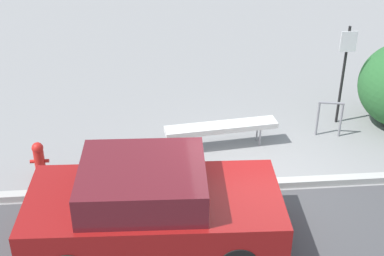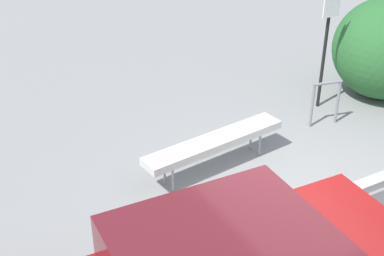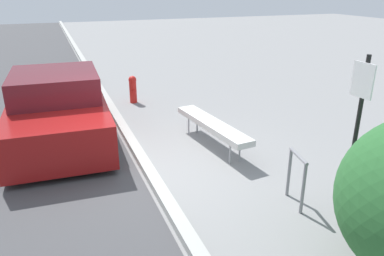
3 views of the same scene
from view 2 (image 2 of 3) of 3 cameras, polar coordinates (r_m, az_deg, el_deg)
ground_plane at (r=7.52m, az=11.66°, el=-8.94°), size 60.00×60.00×0.00m
curb at (r=7.48m, az=11.71°, el=-8.55°), size 60.00×0.20×0.13m
bench at (r=8.01m, az=2.42°, el=-1.53°), size 2.41×0.67×0.54m
bike_rack at (r=9.53m, az=14.07°, el=3.05°), size 0.55×0.16×0.83m
sign_post at (r=9.85m, az=14.19°, el=9.48°), size 0.36×0.08×2.30m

